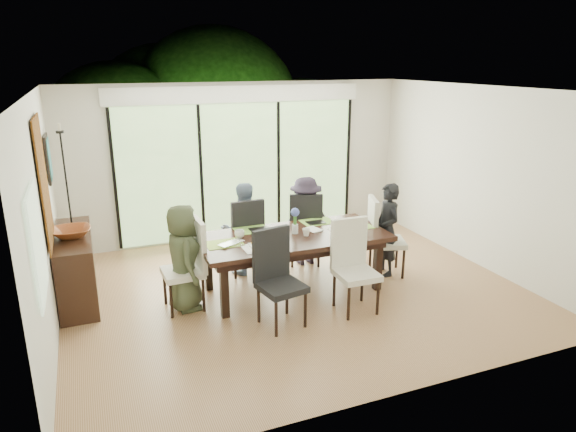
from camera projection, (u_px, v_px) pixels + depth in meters
name	position (u px, v px, depth m)	size (l,w,h in m)	color
floor	(295.00, 290.00, 7.10)	(6.00, 5.00, 0.01)	brown
ceiling	(296.00, 89.00, 6.30)	(6.00, 5.00, 0.01)	white
wall_back	(240.00, 161.00, 8.93)	(6.00, 0.02, 2.70)	silver
wall_front	(405.00, 264.00, 4.47)	(6.00, 0.02, 2.70)	silver
wall_left	(42.00, 222.00, 5.63)	(0.02, 5.00, 2.70)	beige
wall_right	(478.00, 177.00, 7.77)	(0.02, 5.00, 2.70)	silver
glass_doors	(241.00, 170.00, 8.93)	(4.20, 0.02, 2.30)	#598C3F
blinds_header	(239.00, 94.00, 8.54)	(4.40, 0.06, 0.28)	white
mullion_a	(115.00, 181.00, 8.18)	(0.05, 0.04, 2.30)	black
mullion_b	(201.00, 174.00, 8.68)	(0.05, 0.04, 2.30)	black
mullion_c	(278.00, 167.00, 9.17)	(0.05, 0.04, 2.30)	black
mullion_d	(348.00, 162.00, 9.67)	(0.05, 0.04, 2.30)	black
side_window	(37.00, 243.00, 4.53)	(0.02, 0.90, 1.00)	#8CAD7F
deck	(229.00, 223.00, 10.13)	(6.00, 1.80, 0.10)	#4E3521
rail_top	(218.00, 185.00, 10.66)	(6.00, 0.08, 0.06)	brown
foliage_left	(119.00, 140.00, 10.65)	(3.20, 3.20, 3.20)	#14380F
foliage_mid	(215.00, 116.00, 11.86)	(4.00, 4.00, 4.00)	#14380F
foliage_right	(300.00, 140.00, 11.94)	(2.80, 2.80, 2.80)	#14380F
foliage_far	(167.00, 122.00, 12.17)	(3.60, 3.60, 3.60)	#14380F
table_top	(293.00, 237.00, 6.90)	(2.55, 1.17, 0.06)	black
table_apron	(293.00, 244.00, 6.93)	(2.34, 0.96, 0.11)	black
table_leg_fl	(224.00, 290.00, 6.25)	(0.10, 0.10, 0.73)	black
table_leg_fr	(378.00, 264.00, 7.02)	(0.10, 0.10, 0.73)	black
table_leg_bl	(208.00, 265.00, 7.01)	(0.10, 0.10, 0.73)	black
table_leg_br	(348.00, 244.00, 7.78)	(0.10, 0.10, 0.73)	black
chair_left_end	(182.00, 265.00, 6.42)	(0.49, 0.49, 1.17)	white
chair_right_end	(388.00, 236.00, 7.48)	(0.49, 0.49, 1.17)	beige
chair_far_left	(243.00, 235.00, 7.55)	(0.49, 0.49, 1.17)	black
chair_far_right	(305.00, 227.00, 7.90)	(0.49, 0.49, 1.17)	black
chair_near_left	(282.00, 280.00, 6.00)	(0.49, 0.49, 1.17)	black
chair_near_right	(357.00, 267.00, 6.36)	(0.49, 0.49, 1.17)	silver
person_left_end	(183.00, 258.00, 6.40)	(0.64, 0.40, 1.37)	#3E472F
person_right_end	(387.00, 230.00, 7.45)	(0.64, 0.40, 1.37)	black
person_far_left	(243.00, 228.00, 7.50)	(0.64, 0.40, 1.37)	#7A8FB0
person_far_right	(306.00, 221.00, 7.85)	(0.64, 0.40, 1.37)	#282031
placemat_left	(224.00, 244.00, 6.55)	(0.47, 0.34, 0.01)	#9AC044
placemat_right	(355.00, 226.00, 7.23)	(0.47, 0.34, 0.01)	#79A139
placemat_far_l	(252.00, 230.00, 7.08)	(0.47, 0.34, 0.01)	#6CA139
placemat_far_r	(317.00, 222.00, 7.44)	(0.47, 0.34, 0.01)	#84BF44
placemat_paper	(261.00, 247.00, 6.43)	(0.47, 0.34, 0.01)	white
tablet_far_l	(260.00, 229.00, 7.07)	(0.28, 0.19, 0.01)	black
tablet_far_r	(316.00, 222.00, 7.37)	(0.25, 0.18, 0.01)	black
papers	(341.00, 230.00, 7.09)	(0.32, 0.23, 0.00)	white
platter_base	(261.00, 246.00, 6.42)	(0.28, 0.28, 0.03)	white
platter_snacks	(261.00, 245.00, 6.42)	(0.21, 0.21, 0.01)	orange
vase	(295.00, 229.00, 6.93)	(0.08, 0.08, 0.13)	silver
hyacinth_stems	(295.00, 220.00, 6.90)	(0.04, 0.04, 0.17)	#337226
hyacinth_blooms	(295.00, 212.00, 6.86)	(0.12, 0.12, 0.12)	#4D5EC0
laptop	(234.00, 244.00, 6.49)	(0.35, 0.23, 0.03)	silver
cup_a	(240.00, 234.00, 6.76)	(0.13, 0.13, 0.10)	white
cup_b	(306.00, 232.00, 6.84)	(0.11, 0.11, 0.10)	white
cup_c	(343.00, 222.00, 7.25)	(0.13, 0.13, 0.10)	white
book	(308.00, 231.00, 7.02)	(0.17, 0.24, 0.02)	white
sideboard	(76.00, 267.00, 6.73)	(0.45, 1.60, 0.90)	black
bowl	(71.00, 232.00, 6.49)	(0.48, 0.48, 0.12)	brown
candlestick_base	(72.00, 225.00, 6.90)	(0.10, 0.10, 0.04)	black
candlestick_shaft	(66.00, 179.00, 6.72)	(0.02, 0.02, 1.25)	black
candlestick_pan	(60.00, 132.00, 6.54)	(0.10, 0.10, 0.03)	black
candle	(59.00, 127.00, 6.52)	(0.04, 0.04, 0.10)	silver
tapestry	(44.00, 182.00, 5.90)	(0.02, 1.00, 1.50)	brown
art_frame	(48.00, 159.00, 7.03)	(0.03, 0.55, 0.65)	black
art_canvas	(50.00, 159.00, 7.04)	(0.01, 0.45, 0.55)	#1C555A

